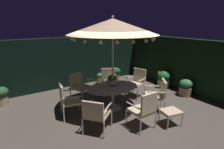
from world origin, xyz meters
name	(u,v)px	position (x,y,z in m)	size (l,w,h in m)	color
ground_plane	(115,111)	(0.00, 0.00, -0.01)	(7.17, 6.60, 0.02)	#4D443C
hedge_backdrop_rear	(74,61)	(0.00, 3.15, 1.06)	(7.17, 0.30, 2.11)	black
hedge_backdrop_right	(185,65)	(3.44, 0.00, 1.06)	(0.30, 6.60, 2.11)	black
patio_dining_table	(113,91)	(0.04, 0.20, 0.62)	(1.73, 1.23, 0.75)	silver
patio_umbrella	(113,27)	(0.04, 0.20, 2.60)	(2.69, 2.69, 2.91)	beige
centerpiece_planter	(112,80)	(0.09, 0.30, 0.96)	(0.34, 0.34, 0.38)	beige
patio_chair_north	(67,98)	(-1.35, 0.51, 0.59)	(0.70, 0.74, 1.03)	silver
patio_chair_northeast	(96,113)	(-1.06, -0.68, 0.55)	(0.86, 0.85, 0.93)	beige
patio_chair_east	(144,108)	(0.06, -1.22, 0.59)	(0.60, 0.60, 1.04)	beige
patio_chair_southeast	(158,93)	(1.15, -0.68, 0.58)	(0.84, 0.84, 1.00)	silver
patio_chair_south	(137,81)	(1.41, 0.58, 0.60)	(0.69, 0.69, 1.04)	silver
patio_chair_southwest	(109,80)	(0.70, 1.46, 0.54)	(0.80, 0.81, 0.95)	beige
patio_chair_west	(80,85)	(-0.51, 1.51, 0.55)	(0.80, 0.81, 0.96)	beige
ottoman_footrest	(171,112)	(0.81, -1.49, 0.37)	(0.58, 0.53, 0.42)	beige
potted_plant_front_corner	(116,73)	(1.95, 2.76, 0.32)	(0.47, 0.47, 0.58)	#A76045
potted_plant_back_center	(75,82)	(-0.22, 2.61, 0.30)	(0.42, 0.43, 0.55)	silver
potted_plant_right_near	(164,79)	(3.04, 0.69, 0.38)	(0.58, 0.58, 0.70)	beige
potted_plant_left_near	(185,87)	(2.97, -0.43, 0.33)	(0.47, 0.47, 0.64)	#8E6E56
potted_plant_back_right	(100,78)	(0.97, 2.59, 0.26)	(0.32, 0.32, 0.50)	tan
potted_plant_left_far	(1,95)	(-2.94, 2.50, 0.36)	(0.49, 0.49, 0.65)	tan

